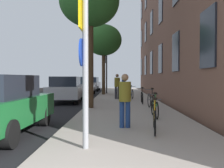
{
  "coord_description": "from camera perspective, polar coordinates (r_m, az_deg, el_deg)",
  "views": [
    {
      "loc": [
        0.6,
        -1.55,
        1.56
      ],
      "look_at": [
        0.33,
        11.6,
        1.22
      ],
      "focal_mm": 39.37,
      "sensor_mm": 36.0,
      "label": 1
    }
  ],
  "objects": [
    {
      "name": "car_1",
      "position": [
        15.67,
        -10.57,
        -1.18
      ],
      "size": [
        2.06,
        4.11,
        1.62
      ],
      "color": "#B7B7BC",
      "rests_on": "road_asphalt"
    },
    {
      "name": "bicycle_0",
      "position": [
        6.71,
        9.84,
        -7.83
      ],
      "size": [
        0.42,
        1.66,
        0.92
      ],
      "color": "black",
      "rests_on": "sidewalk"
    },
    {
      "name": "sign_post",
      "position": [
        5.0,
        -6.49,
        5.29
      ],
      "size": [
        0.16,
        0.6,
        3.01
      ],
      "color": "gray",
      "rests_on": "sidewalk"
    },
    {
      "name": "bicycle_2",
      "position": [
        11.51,
        9.15,
        -3.82
      ],
      "size": [
        0.42,
        1.69,
        0.98
      ],
      "color": "black",
      "rests_on": "sidewalk"
    },
    {
      "name": "tree_far",
      "position": [
        21.6,
        -1.99,
        10.08
      ],
      "size": [
        3.16,
        3.16,
        6.05
      ],
      "color": "#4C3823",
      "rests_on": "sidewalk"
    },
    {
      "name": "pedestrian_2",
      "position": [
        21.25,
        2.73,
        0.04
      ],
      "size": [
        0.37,
        0.37,
        1.6
      ],
      "color": "#26262D",
      "rests_on": "sidewalk"
    },
    {
      "name": "car_3",
      "position": [
        28.76,
        -4.87,
        0.03
      ],
      "size": [
        1.97,
        4.22,
        1.62
      ],
      "color": "#B7B7BC",
      "rests_on": "road_asphalt"
    },
    {
      "name": "bicycle_5",
      "position": [
        18.59,
        3.56,
        -1.87
      ],
      "size": [
        0.51,
        1.56,
        0.92
      ],
      "color": "black",
      "rests_on": "sidewalk"
    },
    {
      "name": "car_0",
      "position": [
        7.23,
        -24.65,
        -4.37
      ],
      "size": [
        1.88,
        4.02,
        1.62
      ],
      "color": "#19662D",
      "rests_on": "road_asphalt"
    },
    {
      "name": "bicycle_3",
      "position": [
        13.86,
        6.98,
        -3.02
      ],
      "size": [
        0.42,
        1.59,
        0.92
      ],
      "color": "black",
      "rests_on": "sidewalk"
    },
    {
      "name": "pedestrian_1",
      "position": [
        16.65,
        1.22,
        -0.15
      ],
      "size": [
        0.44,
        0.44,
        1.7
      ],
      "color": "#26262D",
      "rests_on": "sidewalk"
    },
    {
      "name": "bicycle_4",
      "position": [
        16.21,
        4.52,
        -2.32
      ],
      "size": [
        0.5,
        1.7,
        0.95
      ],
      "color": "black",
      "rests_on": "sidewalk"
    },
    {
      "name": "tree_near",
      "position": [
        12.38,
        -5.27,
        18.24
      ],
      "size": [
        2.87,
        2.87,
        6.32
      ],
      "color": "#4C3823",
      "rests_on": "sidewalk"
    },
    {
      "name": "sidewalk",
      "position": [
        16.63,
        2.9,
        -3.71
      ],
      "size": [
        4.2,
        38.0,
        0.12
      ],
      "primitive_type": "cube",
      "color": "#9E9389",
      "rests_on": "ground"
    },
    {
      "name": "pedestrian_0",
      "position": [
        7.08,
        3.02,
        -3.02
      ],
      "size": [
        0.49,
        0.49,
        1.55
      ],
      "color": "navy",
      "rests_on": "sidewalk"
    },
    {
      "name": "road_asphalt",
      "position": [
        17.39,
        -15.92,
        -3.72
      ],
      "size": [
        7.0,
        38.0,
        0.01
      ],
      "primitive_type": "cube",
      "color": "black",
      "rests_on": "ground"
    },
    {
      "name": "bicycle_1",
      "position": [
        9.11,
        9.87,
        -5.39
      ],
      "size": [
        0.42,
        1.65,
        0.91
      ],
      "color": "black",
      "rests_on": "sidewalk"
    },
    {
      "name": "car_2",
      "position": [
        22.39,
        -6.72,
        -0.38
      ],
      "size": [
        1.9,
        4.28,
        1.62
      ],
      "color": "#B7B7BC",
      "rests_on": "road_asphalt"
    },
    {
      "name": "traffic_light",
      "position": [
        22.62,
        -1.52,
        4.15
      ],
      "size": [
        0.43,
        0.24,
        3.65
      ],
      "color": "black",
      "rests_on": "sidewalk"
    },
    {
      "name": "ground_plane",
      "position": [
        16.9,
        -9.08,
        -3.85
      ],
      "size": [
        41.8,
        41.8,
        0.0
      ],
      "primitive_type": "plane",
      "color": "#332D28"
    }
  ]
}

